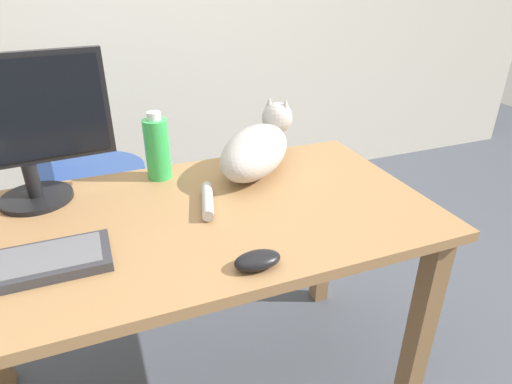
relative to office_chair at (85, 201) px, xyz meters
name	(u,v)px	position (x,y,z in m)	size (l,w,h in m)	color
desk	(187,248)	(0.27, -0.79, 0.19)	(1.38, 0.71, 0.72)	#9E7247
office_chair	(85,201)	(0.00, 0.00, 0.00)	(0.48, 0.48, 0.96)	black
monitor	(18,126)	(-0.10, -0.54, 0.52)	(0.48, 0.20, 0.41)	black
keyboard	(7,269)	(-0.15, -0.89, 0.31)	(0.44, 0.15, 0.03)	#333338
cat	(257,148)	(0.57, -0.58, 0.38)	(0.45, 0.46, 0.20)	#B2ADA8
computer_mouse	(257,260)	(0.38, -1.07, 0.31)	(0.11, 0.06, 0.04)	black
water_bottle	(157,148)	(0.26, -0.51, 0.40)	(0.08, 0.08, 0.22)	green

